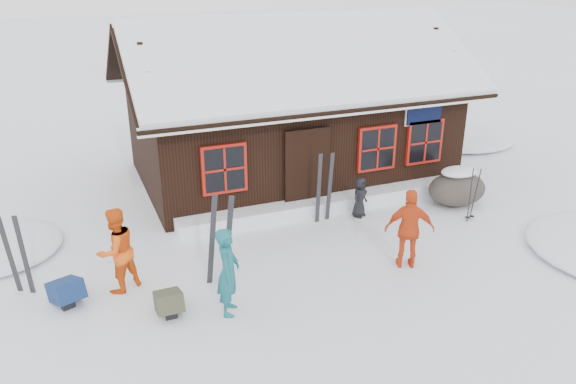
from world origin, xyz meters
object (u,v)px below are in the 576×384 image
object	(u,v)px
skier_teal	(228,272)
ski_poles	(473,196)
skier_orange_right	(410,229)
ski_pair_left	(220,240)
backpack_olive	(169,305)
skier_crouched	(360,197)
boulder	(457,188)
backpack_blue	(67,295)
skier_orange_left	(116,250)

from	to	relation	value
skier_teal	ski_poles	size ratio (longest dim) A/B	1.21
skier_orange_right	ski_pair_left	bearing A→B (deg)	12.28
skier_teal	backpack_olive	size ratio (longest dim) A/B	2.70
skier_crouched	boulder	xyz separation A→B (m)	(2.57, -0.30, -0.05)
skier_crouched	backpack_blue	distance (m)	6.70
backpack_blue	skier_orange_left	bearing A→B (deg)	-12.92
skier_crouched	ski_pair_left	distance (m)	4.16
skier_teal	ski_poles	distance (m)	6.45
skier_orange_right	skier_crouched	xyz separation A→B (m)	(0.28, 2.45, -0.33)
skier_orange_left	backpack_blue	world-z (taller)	skier_orange_left
boulder	ski_poles	distance (m)	0.94
backpack_blue	boulder	bearing A→B (deg)	-14.01
skier_crouched	ski_pair_left	bearing A→B (deg)	170.41
ski_pair_left	ski_poles	world-z (taller)	ski_pair_left
skier_crouched	backpack_olive	xyz separation A→B (m)	(-4.96, -2.28, -0.33)
skier_orange_left	boulder	size ratio (longest dim) A/B	1.09
skier_teal	backpack_olive	xyz separation A→B (m)	(-0.97, 0.35, -0.64)
backpack_blue	backpack_olive	xyz separation A→B (m)	(1.61, -1.00, -0.02)
ski_pair_left	boulder	bearing A→B (deg)	25.65
boulder	backpack_olive	bearing A→B (deg)	-165.29
skier_crouched	backpack_blue	xyz separation A→B (m)	(-6.57, -1.28, -0.31)
skier_teal	backpack_blue	distance (m)	2.98
skier_teal	backpack_blue	xyz separation A→B (m)	(-2.58, 1.35, -0.62)
boulder	ski_pair_left	bearing A→B (deg)	-168.66
skier_orange_right	ski_pair_left	distance (m)	3.65
skier_orange_left	ski_pair_left	world-z (taller)	ski_pair_left
skier_orange_right	ski_pair_left	xyz separation A→B (m)	(-3.54, 0.87, 0.04)
skier_orange_right	ski_pair_left	size ratio (longest dim) A/B	0.90
ski_poles	backpack_olive	world-z (taller)	ski_poles
ski_pair_left	backpack_blue	xyz separation A→B (m)	(-2.75, 0.30, -0.68)
backpack_olive	ski_pair_left	bearing A→B (deg)	31.68
skier_teal	skier_orange_right	world-z (taller)	skier_orange_right
ski_pair_left	backpack_olive	bearing A→B (deg)	-134.25
skier_orange_left	skier_orange_right	size ratio (longest dim) A/B	0.99
ski_pair_left	backpack_olive	world-z (taller)	ski_pair_left
skier_crouched	ski_poles	size ratio (longest dim) A/B	0.74
skier_crouched	backpack_olive	distance (m)	5.47
boulder	skier_orange_right	bearing A→B (deg)	-142.99
skier_orange_right	ski_poles	world-z (taller)	skier_orange_right
skier_crouched	skier_teal	bearing A→B (deg)	-178.71
skier_orange_left	skier_orange_right	world-z (taller)	skier_orange_right
backpack_olive	backpack_blue	bearing A→B (deg)	148.45
skier_orange_right	ski_pair_left	world-z (taller)	ski_pair_left
boulder	skier_teal	bearing A→B (deg)	-160.48
skier_orange_right	skier_orange_left	bearing A→B (deg)	12.51
ski_pair_left	backpack_blue	size ratio (longest dim) A/B	2.79
backpack_olive	skier_crouched	bearing A→B (deg)	24.87
skier_crouched	skier_orange_left	bearing A→B (deg)	159.60
ski_poles	boulder	bearing A→B (deg)	72.66
skier_orange_left	skier_crouched	distance (m)	5.77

